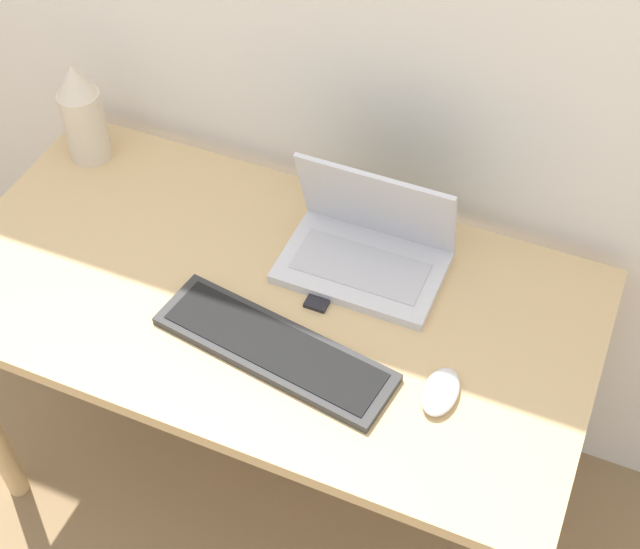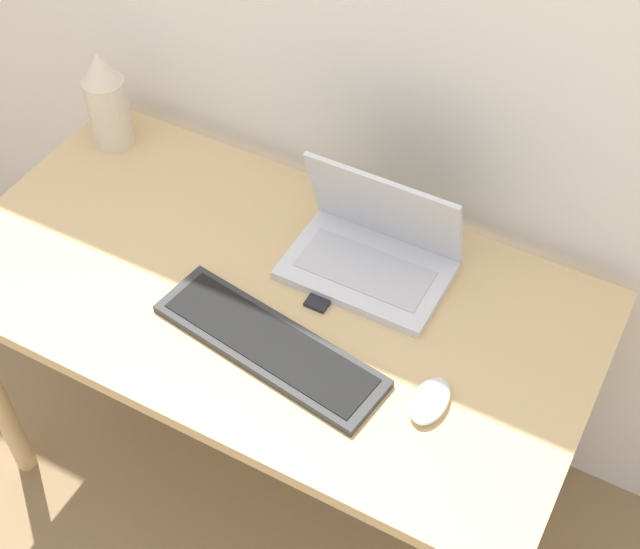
{
  "view_description": "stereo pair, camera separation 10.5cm",
  "coord_description": "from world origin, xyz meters",
  "views": [
    {
      "loc": [
        0.55,
        -0.68,
        2.05
      ],
      "look_at": [
        0.12,
        0.35,
        0.83
      ],
      "focal_mm": 50.0,
      "sensor_mm": 36.0,
      "label": 1
    },
    {
      "loc": [
        0.64,
        -0.63,
        2.05
      ],
      "look_at": [
        0.12,
        0.35,
        0.83
      ],
      "focal_mm": 50.0,
      "sensor_mm": 36.0,
      "label": 2
    }
  ],
  "objects": [
    {
      "name": "vase",
      "position": [
        -0.55,
        0.57,
        0.84
      ],
      "size": [
        0.09,
        0.09,
        0.24
      ],
      "color": "beige",
      "rests_on": "desk"
    },
    {
      "name": "keyboard",
      "position": [
        0.08,
        0.22,
        0.74
      ],
      "size": [
        0.48,
        0.2,
        0.02
      ],
      "color": "#2D2D2D",
      "rests_on": "desk"
    },
    {
      "name": "mouse",
      "position": [
        0.39,
        0.24,
        0.74
      ],
      "size": [
        0.06,
        0.11,
        0.03
      ],
      "color": "silver",
      "rests_on": "desk"
    },
    {
      "name": "mp3_player",
      "position": [
        0.11,
        0.36,
        0.73
      ],
      "size": [
        0.04,
        0.05,
        0.01
      ],
      "color": "black",
      "rests_on": "desk"
    },
    {
      "name": "laptop",
      "position": [
        0.15,
        0.5,
        0.77
      ],
      "size": [
        0.32,
        0.22,
        0.22
      ],
      "color": "silver",
      "rests_on": "desk"
    },
    {
      "name": "desk",
      "position": [
        0.0,
        0.34,
        0.64
      ],
      "size": [
        1.3,
        0.68,
        0.73
      ],
      "color": "tan",
      "rests_on": "ground_plane"
    }
  ]
}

